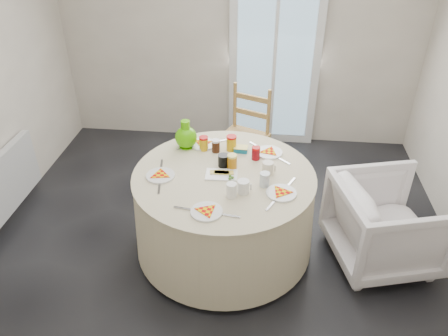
# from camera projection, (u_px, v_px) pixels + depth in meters

# --- Properties ---
(floor) EXTENTS (4.00, 4.00, 0.00)m
(floor) POSITION_uv_depth(u_px,v_px,m) (219.00, 246.00, 3.76)
(floor) COLOR black
(floor) RESTS_ON ground
(wall_back) EXTENTS (4.00, 0.02, 2.60)m
(wall_back) POSITION_uv_depth(u_px,v_px,m) (239.00, 30.00, 4.73)
(wall_back) COLOR #BCB5A3
(wall_back) RESTS_ON floor
(glass_door) EXTENTS (1.00, 0.08, 2.10)m
(glass_door) POSITION_uv_depth(u_px,v_px,m) (275.00, 56.00, 4.78)
(glass_door) COLOR silver
(glass_door) RESTS_ON floor
(radiator) EXTENTS (0.07, 1.00, 0.55)m
(radiator) POSITION_uv_depth(u_px,v_px,m) (6.00, 183.00, 3.89)
(radiator) COLOR silver
(radiator) RESTS_ON floor
(table) EXTENTS (1.46, 1.46, 0.74)m
(table) POSITION_uv_depth(u_px,v_px,m) (224.00, 212.00, 3.56)
(table) COLOR beige
(table) RESTS_ON floor
(wooden_chair) EXTENTS (0.57, 0.55, 0.98)m
(wooden_chair) POSITION_uv_depth(u_px,v_px,m) (243.00, 139.00, 4.40)
(wooden_chair) COLOR #A89148
(wooden_chair) RESTS_ON floor
(armchair) EXTENTS (0.89, 0.93, 0.79)m
(armchair) POSITION_uv_depth(u_px,v_px,m) (387.00, 221.00, 3.44)
(armchair) COLOR white
(armchair) RESTS_ON floor
(place_settings) EXTENTS (1.48, 1.48, 0.02)m
(place_settings) POSITION_uv_depth(u_px,v_px,m) (224.00, 171.00, 3.35)
(place_settings) COLOR white
(place_settings) RESTS_ON table
(jar_cluster) EXTENTS (0.51, 0.26, 0.15)m
(jar_cluster) POSITION_uv_depth(u_px,v_px,m) (228.00, 146.00, 3.57)
(jar_cluster) COLOR #A44A1F
(jar_cluster) RESTS_ON table
(butter_tub) EXTENTS (0.12, 0.09, 0.05)m
(butter_tub) POSITION_uv_depth(u_px,v_px,m) (241.00, 147.00, 3.63)
(butter_tub) COLOR #0F698B
(butter_tub) RESTS_ON table
(green_pitcher) EXTENTS (0.23, 0.23, 0.24)m
(green_pitcher) POSITION_uv_depth(u_px,v_px,m) (186.00, 134.00, 3.65)
(green_pitcher) COLOR #46B202
(green_pitcher) RESTS_ON table
(cheese_platter) EXTENTS (0.25, 0.17, 0.03)m
(cheese_platter) POSITION_uv_depth(u_px,v_px,m) (221.00, 172.00, 3.33)
(cheese_platter) COLOR white
(cheese_platter) RESTS_ON table
(mugs_glasses) EXTENTS (0.81, 0.81, 0.12)m
(mugs_glasses) POSITION_uv_depth(u_px,v_px,m) (245.00, 168.00, 3.31)
(mugs_glasses) COLOR #989898
(mugs_glasses) RESTS_ON table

